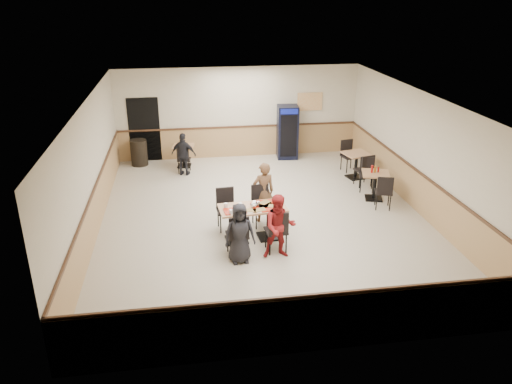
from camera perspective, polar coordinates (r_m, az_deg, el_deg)
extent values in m
plane|color=beige|center=(12.51, 0.83, -2.95)|extent=(10.00, 10.00, 0.00)
plane|color=silver|center=(11.55, 0.91, 10.63)|extent=(10.00, 10.00, 0.00)
plane|color=beige|center=(16.71, -2.00, 9.05)|extent=(8.00, 0.00, 8.00)
plane|color=beige|center=(7.50, 7.25, -8.76)|extent=(8.00, 0.00, 8.00)
plane|color=beige|center=(11.98, -18.37, 2.45)|extent=(0.00, 10.00, 10.00)
plane|color=beige|center=(13.18, 18.33, 4.23)|extent=(0.00, 10.00, 10.00)
cube|color=tan|center=(16.95, -1.94, 5.75)|extent=(7.98, 0.03, 1.00)
cube|color=tan|center=(13.50, 17.76, 0.20)|extent=(0.03, 9.98, 1.00)
cube|color=#472B19|center=(16.79, -1.96, 7.47)|extent=(7.98, 0.04, 0.06)
cube|color=black|center=(16.74, -12.64, 6.95)|extent=(1.00, 0.02, 2.10)
cube|color=orange|center=(17.05, 6.17, 10.24)|extent=(0.85, 0.02, 0.60)
cube|color=black|center=(11.42, -2.22, -5.47)|extent=(0.52, 0.52, 0.04)
cylinder|color=black|center=(11.24, -2.25, -3.75)|extent=(0.10, 0.10, 0.73)
cube|color=tan|center=(11.08, -2.28, -2.01)|extent=(0.80, 0.80, 0.04)
cube|color=black|center=(11.56, 1.42, -5.08)|extent=(0.52, 0.52, 0.04)
cylinder|color=black|center=(11.39, 1.44, -3.37)|extent=(0.10, 0.10, 0.73)
cube|color=tan|center=(11.23, 1.46, -1.65)|extent=(0.80, 0.80, 0.04)
imported|color=black|center=(10.32, -1.88, -4.73)|extent=(0.67, 0.46, 1.31)
imported|color=maroon|center=(10.47, 2.71, -3.97)|extent=(0.71, 0.56, 1.42)
imported|color=brown|center=(12.08, 0.87, -0.02)|extent=(0.60, 0.45, 1.50)
imported|color=black|center=(15.30, -8.26, 4.28)|extent=(0.83, 0.57, 1.31)
cube|color=#B11F0B|center=(11.08, 1.67, -1.84)|extent=(0.51, 0.39, 0.02)
cube|color=#B11F0B|center=(11.32, 1.04, -1.28)|extent=(0.51, 0.39, 0.02)
cube|color=#B11F0B|center=(10.95, -2.43, -2.16)|extent=(0.51, 0.39, 0.02)
cube|color=#B11F0B|center=(11.22, 0.70, -1.52)|extent=(0.51, 0.39, 0.02)
cylinder|color=white|center=(10.97, 0.39, -2.11)|extent=(0.25, 0.25, 0.01)
cube|color=#C0814A|center=(10.97, 0.39, -2.05)|extent=(0.30, 0.22, 0.02)
cylinder|color=white|center=(10.95, -0.72, -2.17)|extent=(0.25, 0.25, 0.01)
cube|color=#C0814A|center=(10.95, -0.72, -2.11)|extent=(0.31, 0.23, 0.02)
cylinder|color=white|center=(11.35, 1.00, -1.24)|extent=(0.25, 0.25, 0.01)
cube|color=#C0814A|center=(11.35, 1.00, -1.19)|extent=(0.33, 0.32, 0.02)
cylinder|color=white|center=(11.15, 2.13, -1.70)|extent=(0.25, 0.25, 0.01)
cube|color=#C0814A|center=(11.15, 2.13, -1.65)|extent=(0.32, 0.27, 0.02)
cylinder|color=white|center=(10.79, -1.70, -2.26)|extent=(0.09, 0.09, 0.11)
cylinder|color=white|center=(10.79, -2.85, -2.30)|extent=(0.09, 0.09, 0.11)
cylinder|color=white|center=(11.12, -1.80, -1.50)|extent=(0.09, 0.09, 0.11)
cylinder|color=white|center=(11.11, -3.47, -1.54)|extent=(0.09, 0.09, 0.11)
cylinder|color=#A4AAB7|center=(11.15, 0.24, -1.39)|extent=(0.07, 0.07, 0.12)
cylinder|color=#A4AAB7|center=(11.18, -0.19, -1.32)|extent=(0.07, 0.07, 0.12)
cylinder|color=#A4AAB7|center=(11.13, -0.18, -1.44)|extent=(0.07, 0.07, 0.12)
ellipsoid|color=white|center=(11.11, -0.27, -1.51)|extent=(0.16, 0.16, 0.11)
cube|color=black|center=(13.97, 13.28, -0.69)|extent=(0.56, 0.56, 0.04)
cylinder|color=black|center=(13.83, 13.41, 0.69)|extent=(0.09, 0.09, 0.68)
cube|color=tan|center=(13.71, 13.54, 2.06)|extent=(0.88, 0.88, 0.04)
cube|color=black|center=(15.40, 11.24, 1.69)|extent=(0.56, 0.56, 0.04)
cylinder|color=black|center=(15.28, 11.35, 3.00)|extent=(0.09, 0.09, 0.71)
cube|color=tan|center=(15.16, 11.45, 4.30)|extent=(0.87, 0.87, 0.04)
cylinder|color=#AE110C|center=(13.68, 13.12, 2.58)|extent=(0.06, 0.06, 0.20)
cylinder|color=#B46E18|center=(13.71, 13.46, 2.54)|extent=(0.06, 0.06, 0.17)
cylinder|color=#AE110C|center=(13.75, 13.81, 2.50)|extent=(0.05, 0.05, 0.14)
cube|color=black|center=(16.25, -8.19, 3.00)|extent=(0.47, 0.47, 0.04)
cylinder|color=black|center=(16.14, -8.25, 4.11)|extent=(0.08, 0.08, 0.63)
cube|color=tan|center=(16.05, -8.31, 5.20)|extent=(0.74, 0.74, 0.04)
cube|color=black|center=(16.73, 3.61, 6.86)|extent=(0.72, 0.70, 1.77)
cube|color=black|center=(16.43, 3.75, 6.39)|extent=(0.54, 0.07, 1.39)
cube|color=navy|center=(16.21, 3.83, 9.16)|extent=(0.56, 0.07, 0.17)
cylinder|color=black|center=(16.52, -13.22, 4.41)|extent=(0.53, 0.53, 0.84)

